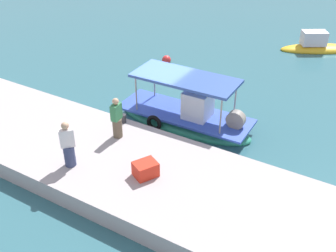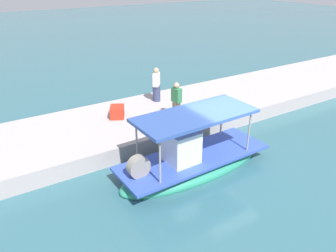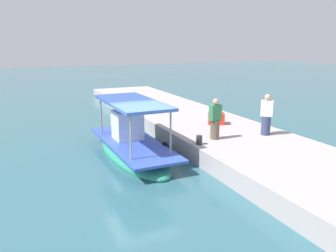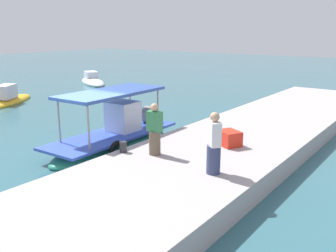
{
  "view_description": "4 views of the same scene",
  "coord_description": "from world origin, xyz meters",
  "px_view_note": "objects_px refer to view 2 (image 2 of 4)",
  "views": [
    {
      "loc": [
        8.88,
        -14.19,
        9.73
      ],
      "look_at": [
        1.72,
        -2.2,
        1.09
      ],
      "focal_mm": 43.8,
      "sensor_mm": 36.0,
      "label": 1
    },
    {
      "loc": [
        8.14,
        8.72,
        7.12
      ],
      "look_at": [
        1.46,
        -1.94,
        1.19
      ],
      "focal_mm": 35.92,
      "sensor_mm": 36.0,
      "label": 2
    },
    {
      "loc": [
        -11.88,
        4.09,
        4.7
      ],
      "look_at": [
        1.07,
        -1.66,
        1.23
      ],
      "focal_mm": 36.76,
      "sensor_mm": 36.0,
      "label": 3
    },
    {
      "loc": [
        -9.18,
        -10.77,
        4.74
      ],
      "look_at": [
        1.92,
        -2.57,
        1.19
      ],
      "focal_mm": 40.23,
      "sensor_mm": 36.0,
      "label": 4
    }
  ],
  "objects_px": {
    "mooring_bollard": "(197,119)",
    "main_fishing_boat": "(192,161)",
    "fisherman_by_crate": "(176,102)",
    "fisherman_near_bollard": "(156,86)",
    "cargo_crate": "(117,112)"
  },
  "relations": [
    {
      "from": "main_fishing_boat",
      "to": "cargo_crate",
      "type": "xyz_separation_m",
      "value": [
        0.95,
        -4.71,
        0.58
      ]
    },
    {
      "from": "main_fishing_boat",
      "to": "fisherman_by_crate",
      "type": "bearing_deg",
      "value": -113.47
    },
    {
      "from": "main_fishing_boat",
      "to": "cargo_crate",
      "type": "height_order",
      "value": "main_fishing_boat"
    },
    {
      "from": "main_fishing_boat",
      "to": "mooring_bollard",
      "type": "relative_size",
      "value": 17.26
    },
    {
      "from": "main_fishing_boat",
      "to": "fisherman_by_crate",
      "type": "relative_size",
      "value": 3.72
    },
    {
      "from": "fisherman_by_crate",
      "to": "main_fishing_boat",
      "type": "bearing_deg",
      "value": 66.53
    },
    {
      "from": "mooring_bollard",
      "to": "cargo_crate",
      "type": "distance_m",
      "value": 3.76
    },
    {
      "from": "mooring_bollard",
      "to": "main_fishing_boat",
      "type": "bearing_deg",
      "value": 50.09
    },
    {
      "from": "fisherman_by_crate",
      "to": "mooring_bollard",
      "type": "xyz_separation_m",
      "value": [
        -0.45,
        0.99,
        -0.59
      ]
    },
    {
      "from": "cargo_crate",
      "to": "fisherman_near_bollard",
      "type": "bearing_deg",
      "value": -161.67
    },
    {
      "from": "fisherman_near_bollard",
      "to": "cargo_crate",
      "type": "bearing_deg",
      "value": 18.33
    },
    {
      "from": "main_fishing_boat",
      "to": "mooring_bollard",
      "type": "distance_m",
      "value": 2.91
    },
    {
      "from": "fisherman_near_bollard",
      "to": "fisherman_by_crate",
      "type": "bearing_deg",
      "value": 82.17
    },
    {
      "from": "fisherman_near_bollard",
      "to": "main_fishing_boat",
      "type": "bearing_deg",
      "value": 72.94
    },
    {
      "from": "fisherman_by_crate",
      "to": "fisherman_near_bollard",
      "type": "bearing_deg",
      "value": -97.83
    }
  ]
}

